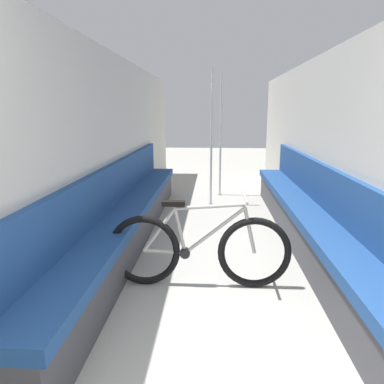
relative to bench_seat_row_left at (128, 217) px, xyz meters
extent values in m
cube|color=beige|center=(-0.23, 0.00, 0.78)|extent=(0.10, 10.02, 2.19)
cube|color=beige|center=(2.30, 0.00, 0.78)|extent=(0.10, 10.02, 2.19)
cube|color=#3D3D42|center=(0.03, 0.00, -0.13)|extent=(0.36, 5.35, 0.38)
cube|color=navy|center=(0.03, 0.00, 0.11)|extent=(0.42, 5.35, 0.10)
cube|color=navy|center=(-0.15, 0.00, 0.39)|extent=(0.07, 5.35, 0.46)
cube|color=#3D3D42|center=(2.04, 0.00, -0.13)|extent=(0.36, 5.35, 0.38)
cube|color=navy|center=(2.04, 0.00, 0.11)|extent=(0.42, 5.35, 0.10)
cube|color=navy|center=(2.22, 0.00, 0.39)|extent=(0.07, 5.35, 0.46)
torus|color=black|center=(0.38, -1.03, 0.00)|extent=(0.64, 0.06, 0.64)
torus|color=black|center=(1.35, -1.03, 0.00)|extent=(0.64, 0.06, 0.64)
cylinder|color=#B7B2A8|center=(0.56, -1.03, -0.01)|extent=(0.37, 0.03, 0.05)
cylinder|color=#B7B2A8|center=(0.52, -1.03, 0.19)|extent=(0.29, 0.03, 0.39)
cylinder|color=#B7B2A8|center=(0.70, -1.03, 0.21)|extent=(0.13, 0.03, 0.45)
cylinder|color=#B7B2A8|center=(1.00, -1.03, 0.19)|extent=(0.53, 0.03, 0.44)
cylinder|color=#B7B2A8|center=(0.95, -1.03, 0.41)|extent=(0.61, 0.03, 0.08)
cylinder|color=#B7B2A8|center=(1.30, -1.03, 0.21)|extent=(0.13, 0.03, 0.42)
cylinder|color=black|center=(0.75, -1.03, -0.01)|extent=(0.09, 0.06, 0.09)
cube|color=black|center=(0.65, -1.03, 0.43)|extent=(0.20, 0.07, 0.04)
cylinder|color=#B7B2A8|center=(1.26, -1.03, 0.50)|extent=(0.02, 0.46, 0.02)
cylinder|color=gray|center=(1.11, 2.66, -0.31)|extent=(0.08, 0.08, 0.01)
cylinder|color=silver|center=(1.11, 2.66, 0.77)|extent=(0.04, 0.04, 2.17)
cylinder|color=gray|center=(0.95, 1.93, -0.31)|extent=(0.08, 0.08, 0.01)
cylinder|color=silver|center=(0.95, 1.93, 0.77)|extent=(0.04, 0.04, 2.17)
camera|label=1|loc=(0.99, -4.12, 1.21)|focal=35.00mm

